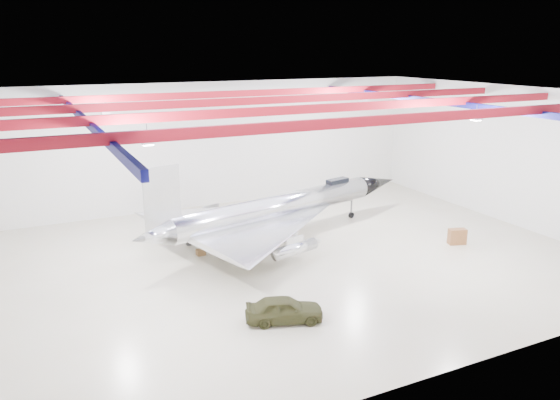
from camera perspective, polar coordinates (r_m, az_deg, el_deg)
floor at (r=37.08m, az=0.55°, el=-6.24°), size 40.00×40.00×0.00m
wall_back at (r=49.03m, az=-7.26°, el=5.74°), size 40.00×0.00×40.00m
wall_right at (r=47.58m, az=22.77°, el=4.35°), size 0.00×30.00×30.00m
ceiling at (r=34.53m, az=0.60°, el=10.95°), size 40.00×40.00×0.00m
ceiling_structure at (r=34.59m, az=0.59°, el=9.84°), size 39.50×29.50×1.08m
jet_aircraft at (r=40.27m, az=-0.27°, el=-1.07°), size 24.64×17.36×6.82m
jeep at (r=28.94m, az=0.44°, el=-11.34°), size 4.36×2.85×1.38m
desk at (r=41.76m, az=18.02°, el=-3.65°), size 1.38×0.98×1.15m
crate_ply at (r=38.18m, az=-8.28°, el=-5.42°), size 0.63×0.52×0.42m
toolbox_red at (r=44.06m, az=-10.59°, el=-2.70°), size 0.55×0.50×0.31m
engine_drum at (r=40.09m, az=2.21°, el=-4.23°), size 0.58×0.58×0.40m
parts_bin at (r=46.18m, az=2.28°, el=-1.48°), size 0.75×0.63×0.47m
crate_small at (r=40.20m, az=-9.47°, el=-4.47°), size 0.45×0.38×0.29m
tool_chest at (r=42.40m, az=1.20°, el=-3.14°), size 0.49×0.49×0.35m
oil_barrel at (r=40.22m, az=-6.38°, el=-4.27°), size 0.67×0.60×0.38m
spares_box at (r=46.67m, az=-3.22°, el=-1.36°), size 0.55×0.55×0.39m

